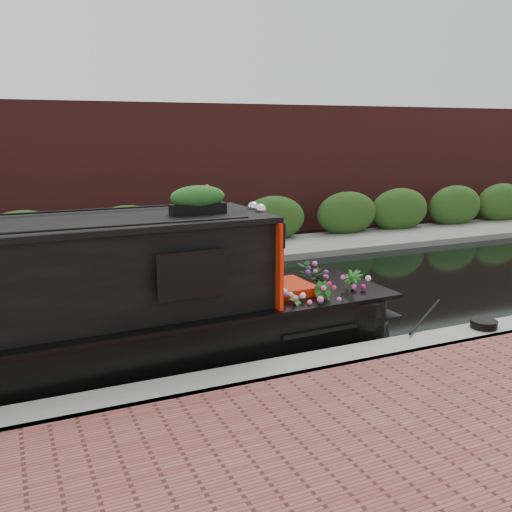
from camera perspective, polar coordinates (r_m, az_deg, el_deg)
name	(u,v)px	position (r m, az deg, el deg)	size (l,w,h in m)	color
ground	(181,315)	(10.37, -7.55, -5.84)	(80.00, 80.00, 0.00)	black
near_bank_coping	(255,390)	(7.48, -0.08, -13.22)	(40.00, 0.60, 0.50)	gray
far_bank_path	(131,265)	(14.30, -12.39, -0.88)	(40.00, 2.40, 0.34)	slate
far_hedge	(124,258)	(15.16, -13.10, -0.16)	(40.00, 1.10, 2.80)	#244617
far_brick_wall	(109,243)	(17.19, -14.46, 1.25)	(40.00, 1.00, 8.00)	#4E1E1A
rope_fender	(375,315)	(9.98, 11.84, -5.77)	(0.32, 0.32, 0.40)	brown
coiled_mooring_rope	(484,324)	(9.55, 21.83, -6.33)	(0.40, 0.40, 0.12)	black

